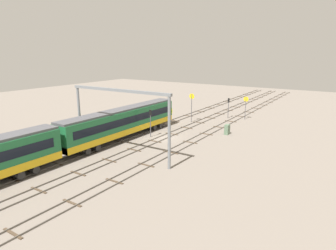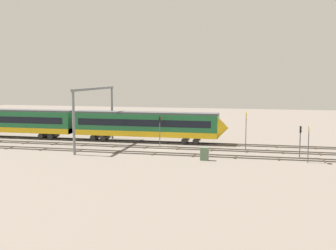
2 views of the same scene
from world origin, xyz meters
TOP-DOWN VIEW (x-y plane):
  - ground_plane at (0.00, 0.00)m, footprint 156.17×156.17m
  - track_near_foreground at (-0.00, -4.91)m, footprint 140.17×2.40m
  - track_second_near at (-0.00, 0.00)m, footprint 140.17×2.40m
  - track_with_train at (-0.00, 4.91)m, footprint 140.17×2.40m
  - train at (-28.28, 4.91)m, footprint 75.20×3.24m
  - overhead_gantry at (-10.56, -0.25)m, footprint 0.40×15.85m
  - speed_sign_near_foreground at (12.31, 1.60)m, footprint 0.14×1.06m
  - speed_sign_far_trackside at (20.30, -6.58)m, footprint 0.14×1.02m
  - signal_light_trackside_approach at (19.58, -3.19)m, footprint 0.31×0.32m
  - signal_light_trackside_departure at (-0.83, 1.98)m, footprint 0.31×0.32m
  - relay_cabinet at (7.43, -7.88)m, footprint 1.05×0.67m

SIDE VIEW (x-z plane):
  - ground_plane at x=0.00m, z-range 0.00..0.00m
  - track_second_near at x=0.00m, z-range -0.01..0.15m
  - track_near_foreground at x=0.00m, z-range -0.01..0.15m
  - track_with_train at x=0.00m, z-range -0.01..0.15m
  - relay_cabinet at x=7.43m, z-range 0.00..1.69m
  - train at x=-28.28m, z-range 0.26..5.06m
  - signal_light_trackside_approach at x=19.58m, z-range 0.67..4.88m
  - signal_light_trackside_departure at x=-0.83m, z-range 0.70..5.25m
  - speed_sign_far_trackside at x=20.30m, z-range 0.80..5.53m
  - speed_sign_near_foreground at x=12.31m, z-range 0.94..6.59m
  - overhead_gantry at x=-10.56m, z-range 2.07..11.08m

